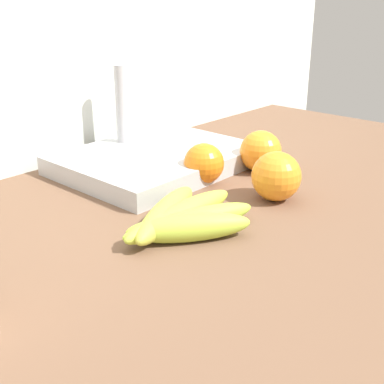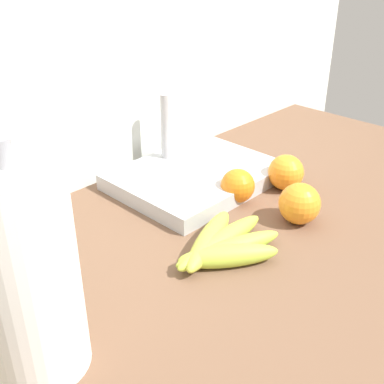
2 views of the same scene
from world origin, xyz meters
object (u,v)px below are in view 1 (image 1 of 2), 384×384
object	(u,v)px
orange_right	(261,151)
orange_back_left	(204,163)
banana_bunch	(181,219)
sink_basin	(156,158)
orange_center	(276,176)

from	to	relation	value
orange_right	orange_back_left	bearing A→B (deg)	161.82
banana_bunch	orange_right	xyz separation A→B (m)	(0.28, 0.07, 0.02)
orange_back_left	orange_right	distance (m)	0.12
orange_right	sink_basin	distance (m)	0.20
orange_back_left	sink_basin	xyz separation A→B (m)	(-0.00, 0.12, -0.02)
banana_bunch	sink_basin	size ratio (longest dim) A/B	0.64
banana_bunch	orange_back_left	xyz separation A→B (m)	(0.17, 0.10, 0.02)
orange_right	sink_basin	world-z (taller)	sink_basin
banana_bunch	orange_center	distance (m)	0.19
orange_center	orange_right	distance (m)	0.14
orange_right	sink_basin	xyz separation A→B (m)	(-0.12, 0.16, -0.02)
orange_right	sink_basin	size ratio (longest dim) A/B	0.22
banana_bunch	orange_back_left	bearing A→B (deg)	31.65
orange_right	orange_center	bearing A→B (deg)	-135.03
banana_bunch	orange_center	world-z (taller)	orange_center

